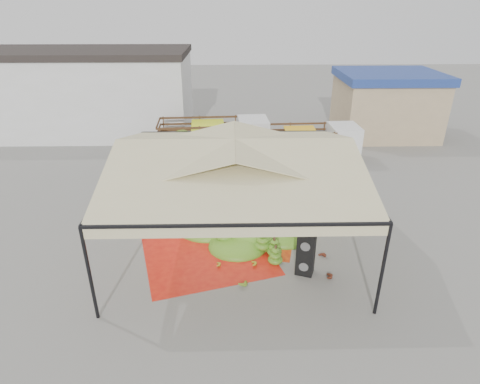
{
  "coord_description": "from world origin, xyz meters",
  "views": [
    {
      "loc": [
        -0.11,
        -12.89,
        8.24
      ],
      "look_at": [
        0.2,
        1.5,
        1.3
      ],
      "focal_mm": 30.0,
      "sensor_mm": 36.0,
      "label": 1
    }
  ],
  "objects_px": {
    "vendor": "(244,168)",
    "truck_left": "(218,133)",
    "speaker_stack": "(306,253)",
    "banana_heap": "(248,219)",
    "truck_right": "(310,140)"
  },
  "relations": [
    {
      "from": "vendor",
      "to": "truck_right",
      "type": "xyz_separation_m",
      "value": [
        3.76,
        2.94,
        0.48
      ]
    },
    {
      "from": "banana_heap",
      "to": "speaker_stack",
      "type": "height_order",
      "value": "speaker_stack"
    },
    {
      "from": "speaker_stack",
      "to": "banana_heap",
      "type": "bearing_deg",
      "value": 144.69
    },
    {
      "from": "banana_heap",
      "to": "truck_left",
      "type": "bearing_deg",
      "value": 98.95
    },
    {
      "from": "vendor",
      "to": "truck_left",
      "type": "xyz_separation_m",
      "value": [
        -1.37,
        3.88,
        0.57
      ]
    },
    {
      "from": "truck_left",
      "to": "truck_right",
      "type": "height_order",
      "value": "truck_left"
    },
    {
      "from": "truck_left",
      "to": "banana_heap",
      "type": "bearing_deg",
      "value": -84.59
    },
    {
      "from": "banana_heap",
      "to": "truck_left",
      "type": "distance_m",
      "value": 8.82
    },
    {
      "from": "vendor",
      "to": "truck_left",
      "type": "bearing_deg",
      "value": -77.07
    },
    {
      "from": "vendor",
      "to": "truck_left",
      "type": "height_order",
      "value": "truck_left"
    },
    {
      "from": "banana_heap",
      "to": "truck_right",
      "type": "xyz_separation_m",
      "value": [
        3.77,
        7.74,
        0.63
      ]
    },
    {
      "from": "speaker_stack",
      "to": "truck_right",
      "type": "bearing_deg",
      "value": 99.13
    },
    {
      "from": "vendor",
      "to": "speaker_stack",
      "type": "bearing_deg",
      "value": 97.1
    },
    {
      "from": "speaker_stack",
      "to": "truck_right",
      "type": "relative_size",
      "value": 0.27
    },
    {
      "from": "banana_heap",
      "to": "speaker_stack",
      "type": "relative_size",
      "value": 3.54
    }
  ]
}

